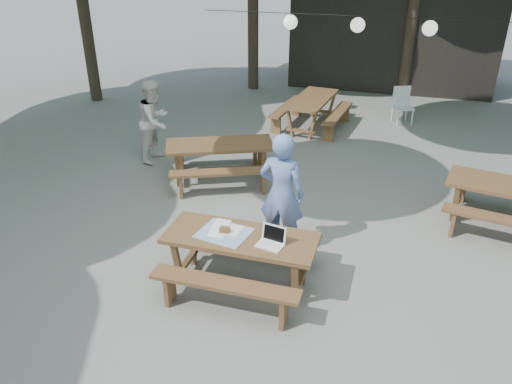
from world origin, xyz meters
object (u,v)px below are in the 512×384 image
object	(u,v)px
main_picnic_table	(241,259)
woman	(282,194)
second_person	(155,121)
plastic_chair	(402,113)
picnic_table_nw	(220,161)

from	to	relation	value
main_picnic_table	woman	world-z (taller)	woman
woman	second_person	size ratio (longest dim) A/B	1.08
second_person	plastic_chair	xyz separation A→B (m)	(4.86, 3.90, -0.59)
main_picnic_table	picnic_table_nw	size ratio (longest dim) A/B	0.84
picnic_table_nw	plastic_chair	distance (m)	5.51
woman	main_picnic_table	bearing A→B (deg)	77.40
woman	second_person	xyz separation A→B (m)	(-3.32, 2.56, -0.07)
picnic_table_nw	woman	distance (m)	2.68
woman	plastic_chair	size ratio (longest dim) A/B	2.05
main_picnic_table	woman	distance (m)	1.17
picnic_table_nw	woman	xyz separation A→B (m)	(1.70, -2.01, 0.53)
main_picnic_table	plastic_chair	size ratio (longest dim) A/B	2.22
picnic_table_nw	woman	world-z (taller)	woman
woman	plastic_chair	distance (m)	6.67
plastic_chair	main_picnic_table	bearing A→B (deg)	-127.50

